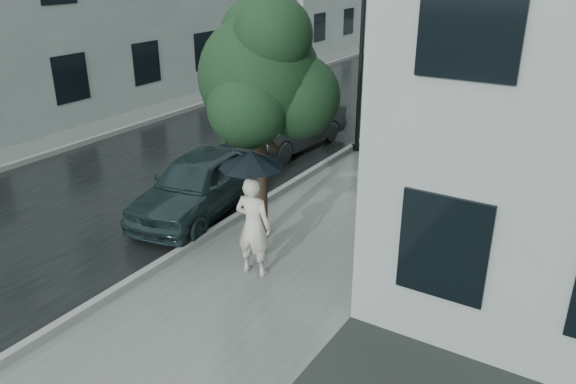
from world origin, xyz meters
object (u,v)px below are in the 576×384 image
Objects in this scene: lamp_post at (356,51)px; car_far at (289,126)px; street_tree at (262,74)px; pedestrian at (253,226)px; car_near at (199,183)px.

lamp_post is 1.17× the size of car_far.
street_tree is 0.95× the size of lamp_post.
lamp_post is at bearing -83.35° from pedestrian.
car_far is (-1.56, -0.96, -2.11)m from lamp_post.
car_far reaches higher than car_near.
lamp_post reaches higher than pedestrian.
car_near is at bearing -92.97° from lamp_post.
pedestrian is 0.37× the size of lamp_post.
street_tree is 6.02m from lamp_post.
car_far is at bearing 88.92° from car_near.
street_tree reaches higher than car_far.
car_far is at bearing 116.50° from street_tree.
lamp_post is at bearing 72.11° from car_near.
street_tree reaches higher than car_near.
pedestrian is 0.46× the size of car_near.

